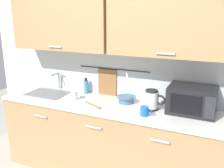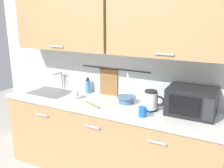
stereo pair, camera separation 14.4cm
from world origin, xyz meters
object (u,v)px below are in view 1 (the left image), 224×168
Objects in this scene: microwave at (192,100)px; wooden_spoon at (95,106)px; dish_soap_bottle at (86,87)px; mug_by_kettle at (145,111)px; electric_kettle at (152,100)px; mug_near_sink at (75,95)px; mixing_bowl at (126,99)px.

microwave is 1.00m from wooden_spoon.
dish_soap_bottle is 1.63× the size of mug_by_kettle.
dish_soap_bottle is 0.75× the size of wooden_spoon.
electric_kettle reaches higher than dish_soap_bottle.
dish_soap_bottle is (-1.28, 0.11, -0.05)m from microwave.
mug_near_sink is 0.35m from wooden_spoon.
dish_soap_bottle reaches higher than mug_near_sink.
microwave is 1.29m from dish_soap_bottle.
mug_by_kettle is at bearing -23.71° from dish_soap_bottle.
mug_near_sink is (-1.29, -0.14, -0.09)m from microwave.
mug_near_sink is at bearing -176.12° from electric_kettle.
dish_soap_bottle is at bearing 168.87° from mixing_bowl.
electric_kettle is at bearing 17.03° from wooden_spoon.
mixing_bowl reaches higher than wooden_spoon.
mixing_bowl is 0.41m from mug_by_kettle.
mug_by_kettle is at bearing -8.82° from mug_near_sink.
dish_soap_bottle is at bearing 168.11° from electric_kettle.
microwave reaches higher than electric_kettle.
wooden_spoon is (-0.26, -0.25, -0.04)m from mixing_bowl.
mixing_bowl is at bearing 12.88° from mug_near_sink.
wooden_spoon is at bearing 177.63° from mug_by_kettle.
dish_soap_bottle is 0.25m from mug_near_sink.
electric_kettle is 1.89× the size of mug_by_kettle.
microwave is 0.40m from electric_kettle.
mixing_bowl is 1.78× the size of mug_by_kettle.
dish_soap_bottle is at bearing 174.97° from microwave.
mug_near_sink is at bearing 171.18° from mug_by_kettle.
microwave is 0.71m from mixing_bowl.
mug_by_kettle is (0.89, -0.14, 0.00)m from mug_near_sink.
dish_soap_bottle is (-0.90, 0.19, -0.01)m from electric_kettle.
mixing_bowl is at bearing 166.69° from electric_kettle.
mug_near_sink is at bearing -167.12° from mixing_bowl.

